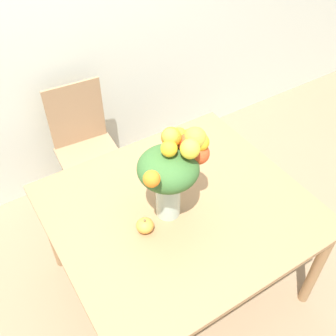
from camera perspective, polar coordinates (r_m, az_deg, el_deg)
name	(u,v)px	position (r m, az deg, el deg)	size (l,w,h in m)	color
ground_plane	(178,279)	(2.70, 1.40, -15.87)	(12.00, 12.00, 0.00)	#8E7556
wall_back	(67,9)	(2.74, -14.44, 21.48)	(8.00, 0.06, 2.70)	silver
dining_table	(180,216)	(2.16, 1.70, -6.97)	(1.32, 1.19, 0.74)	#9E754C
flower_vase	(173,167)	(1.85, 0.73, 0.11)	(0.39, 0.30, 0.52)	#B2CCBC
pumpkin	(145,225)	(1.97, -3.36, -8.33)	(0.09, 0.09, 0.08)	gold
dining_chair_near_window	(86,148)	(2.88, -11.76, 2.91)	(0.45, 0.45, 0.95)	#9E7A56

